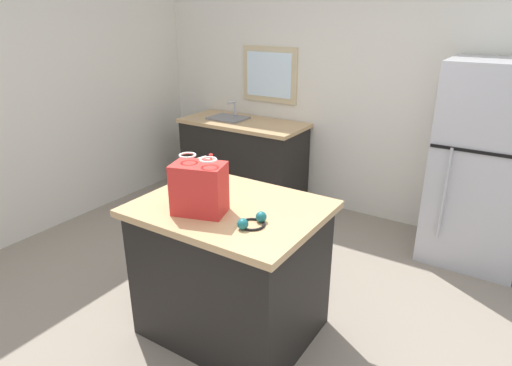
{
  "coord_description": "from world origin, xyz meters",
  "views": [
    {
      "loc": [
        1.31,
        -2.08,
        2.05
      ],
      "look_at": [
        -0.17,
        0.23,
        0.97
      ],
      "focal_mm": 31.0,
      "sensor_mm": 36.0,
      "label": 1
    }
  ],
  "objects_px": {
    "kitchen_island": "(231,269)",
    "shopping_bag": "(199,188)",
    "refrigerator": "(483,166)",
    "bottle": "(212,173)",
    "small_box": "(208,169)",
    "ear_defenders": "(252,222)"
  },
  "relations": [
    {
      "from": "kitchen_island",
      "to": "bottle",
      "type": "relative_size",
      "value": 4.71
    },
    {
      "from": "kitchen_island",
      "to": "bottle",
      "type": "bearing_deg",
      "value": 148.17
    },
    {
      "from": "kitchen_island",
      "to": "shopping_bag",
      "type": "bearing_deg",
      "value": -117.22
    },
    {
      "from": "kitchen_island",
      "to": "refrigerator",
      "type": "distance_m",
      "value": 2.28
    },
    {
      "from": "small_box",
      "to": "ear_defenders",
      "type": "height_order",
      "value": "small_box"
    },
    {
      "from": "kitchen_island",
      "to": "ear_defenders",
      "type": "xyz_separation_m",
      "value": [
        0.27,
        -0.15,
        0.48
      ]
    },
    {
      "from": "shopping_bag",
      "to": "ear_defenders",
      "type": "xyz_separation_m",
      "value": [
        0.36,
        0.02,
        -0.13
      ]
    },
    {
      "from": "refrigerator",
      "to": "shopping_bag",
      "type": "relative_size",
      "value": 4.86
    },
    {
      "from": "bottle",
      "to": "ear_defenders",
      "type": "height_order",
      "value": "bottle"
    },
    {
      "from": "small_box",
      "to": "ear_defenders",
      "type": "distance_m",
      "value": 0.82
    },
    {
      "from": "small_box",
      "to": "refrigerator",
      "type": "bearing_deg",
      "value": 44.61
    },
    {
      "from": "ear_defenders",
      "to": "kitchen_island",
      "type": "bearing_deg",
      "value": 149.83
    },
    {
      "from": "refrigerator",
      "to": "bottle",
      "type": "relative_size",
      "value": 7.03
    },
    {
      "from": "shopping_bag",
      "to": "ear_defenders",
      "type": "height_order",
      "value": "shopping_bag"
    },
    {
      "from": "kitchen_island",
      "to": "small_box",
      "type": "bearing_deg",
      "value": 143.74
    },
    {
      "from": "kitchen_island",
      "to": "bottle",
      "type": "distance_m",
      "value": 0.65
    },
    {
      "from": "shopping_bag",
      "to": "small_box",
      "type": "distance_m",
      "value": 0.58
    },
    {
      "from": "shopping_bag",
      "to": "small_box",
      "type": "relative_size",
      "value": 2.16
    },
    {
      "from": "refrigerator",
      "to": "small_box",
      "type": "distance_m",
      "value": 2.28
    },
    {
      "from": "bottle",
      "to": "kitchen_island",
      "type": "bearing_deg",
      "value": -31.83
    },
    {
      "from": "kitchen_island",
      "to": "refrigerator",
      "type": "xyz_separation_m",
      "value": [
        1.2,
        1.9,
        0.38
      ]
    },
    {
      "from": "kitchen_island",
      "to": "shopping_bag",
      "type": "xyz_separation_m",
      "value": [
        -0.09,
        -0.18,
        0.61
      ]
    }
  ]
}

